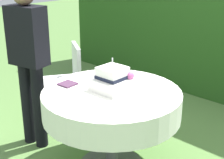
% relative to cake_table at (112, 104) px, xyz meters
% --- Properties ---
extents(cake_table, '(1.19, 1.19, 0.74)m').
position_rel_cake_table_xyz_m(cake_table, '(0.00, 0.00, 0.00)').
color(cake_table, '#4C4C51').
rests_on(cake_table, ground_plane).
extents(wedding_cake, '(0.30, 0.30, 0.28)m').
position_rel_cake_table_xyz_m(wedding_cake, '(-0.01, 0.03, 0.21)').
color(wedding_cake, white).
rests_on(wedding_cake, cake_table).
extents(serving_plate_near, '(0.11, 0.11, 0.01)m').
position_rel_cake_table_xyz_m(serving_plate_near, '(0.16, 0.32, 0.12)').
color(serving_plate_near, white).
rests_on(serving_plate_near, cake_table).
extents(serving_plate_far, '(0.12, 0.12, 0.01)m').
position_rel_cake_table_xyz_m(serving_plate_far, '(0.32, -0.31, 0.12)').
color(serving_plate_far, white).
rests_on(serving_plate_far, cake_table).
extents(serving_plate_left, '(0.10, 0.10, 0.01)m').
position_rel_cake_table_xyz_m(serving_plate_left, '(-0.12, -0.35, 0.12)').
color(serving_plate_left, white).
rests_on(serving_plate_left, cake_table).
extents(serving_plate_right, '(0.10, 0.10, 0.01)m').
position_rel_cake_table_xyz_m(serving_plate_right, '(-0.25, -0.33, 0.12)').
color(serving_plate_right, white).
rests_on(serving_plate_right, cake_table).
extents(napkin_stack, '(0.15, 0.15, 0.01)m').
position_rel_cake_table_xyz_m(napkin_stack, '(-0.38, -0.16, 0.13)').
color(napkin_stack, '#4C2D47').
rests_on(napkin_stack, cake_table).
extents(garden_chair, '(0.55, 0.55, 0.89)m').
position_rel_cake_table_xyz_m(garden_chair, '(-1.02, 0.35, -0.08)').
color(garden_chair, white).
rests_on(garden_chair, ground_plane).
extents(standing_person, '(0.39, 0.27, 1.60)m').
position_rel_cake_table_xyz_m(standing_person, '(-0.84, -0.24, 0.30)').
color(standing_person, black).
rests_on(standing_person, ground_plane).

